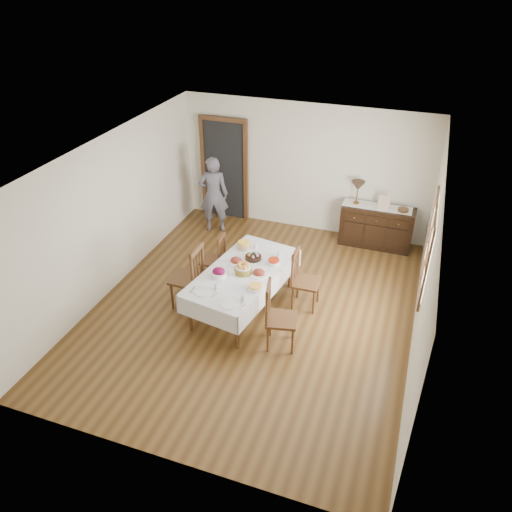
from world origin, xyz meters
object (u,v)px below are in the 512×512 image
(chair_left_near, at_px, (190,276))
(table_lamp, at_px, (358,186))
(person, at_px, (213,192))
(chair_right_near, at_px, (278,316))
(dining_table, at_px, (243,275))
(chair_right_far, at_px, (303,279))
(chair_left_far, at_px, (215,258))
(sideboard, at_px, (376,226))

(chair_left_near, xyz_separation_m, table_lamp, (2.12, 3.00, 0.61))
(person, xyz_separation_m, table_lamp, (2.78, 0.50, 0.33))
(chair_right_near, xyz_separation_m, table_lamp, (0.51, 3.45, 0.65))
(chair_left_near, xyz_separation_m, chair_right_near, (1.61, -0.45, -0.04))
(person, bearing_deg, table_lamp, 169.86)
(dining_table, bearing_deg, chair_right_far, 32.99)
(chair_left_far, bearing_deg, dining_table, 47.63)
(chair_left_far, relative_size, chair_right_near, 0.88)
(chair_left_far, distance_m, sideboard, 3.29)
(chair_right_far, bearing_deg, person, 50.50)
(dining_table, distance_m, chair_right_far, 0.97)
(chair_left_near, bearing_deg, dining_table, 104.28)
(sideboard, xyz_separation_m, person, (-3.23, -0.47, 0.44))
(chair_left_far, xyz_separation_m, chair_right_far, (1.62, -0.19, 0.05))
(chair_left_far, relative_size, chair_right_far, 0.90)
(person, relative_size, table_lamp, 3.72)
(sideboard, bearing_deg, dining_table, -122.30)
(chair_right_near, relative_size, person, 0.62)
(chair_right_near, height_order, sideboard, chair_right_near)
(chair_left_near, relative_size, table_lamp, 2.45)
(chair_right_near, distance_m, table_lamp, 3.54)
(sideboard, relative_size, person, 0.80)
(chair_right_near, bearing_deg, person, 25.60)
(chair_left_far, relative_size, table_lamp, 2.02)
(chair_left_far, bearing_deg, sideboard, 126.97)
(table_lamp, bearing_deg, chair_right_far, -99.61)
(dining_table, height_order, person, person)
(dining_table, height_order, chair_right_near, chair_right_near)
(dining_table, xyz_separation_m, chair_left_near, (-0.83, -0.22, -0.06))
(chair_right_far, xyz_separation_m, table_lamp, (0.41, 2.40, 0.66))
(chair_right_near, distance_m, chair_right_far, 1.06)
(chair_right_near, bearing_deg, chair_right_far, -17.46)
(dining_table, height_order, chair_left_near, chair_left_near)
(dining_table, relative_size, chair_left_near, 1.98)
(chair_right_near, bearing_deg, chair_left_near, 62.36)
(table_lamp, bearing_deg, person, -169.89)
(dining_table, distance_m, table_lamp, 3.11)
(dining_table, relative_size, chair_right_near, 2.11)
(dining_table, distance_m, chair_left_near, 0.86)
(dining_table, xyz_separation_m, sideboard, (1.74, 2.75, -0.21))
(dining_table, bearing_deg, person, 132.84)
(chair_right_near, xyz_separation_m, chair_right_far, (0.10, 1.05, -0.01))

